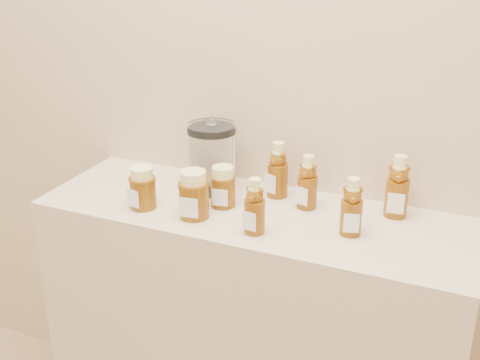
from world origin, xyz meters
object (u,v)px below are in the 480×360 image
at_px(honey_jar_left, 143,188).
at_px(bear_bottle_back_left, 278,166).
at_px(display_table, 251,344).
at_px(glass_canister, 212,155).
at_px(bear_bottle_front_left, 255,202).

bearing_deg(honey_jar_left, bear_bottle_back_left, 50.41).
height_order(display_table, honey_jar_left, honey_jar_left).
height_order(display_table, glass_canister, glass_canister).
bearing_deg(display_table, honey_jar_left, -161.22).
bearing_deg(honey_jar_left, glass_canister, 72.19).
bearing_deg(display_table, glass_canister, 151.75).
distance_m(bear_bottle_back_left, glass_canister, 0.20).
height_order(display_table, bear_bottle_front_left, bear_bottle_front_left).
bearing_deg(bear_bottle_front_left, honey_jar_left, -175.10).
relative_size(display_table, bear_bottle_front_left, 7.17).
bearing_deg(glass_canister, bear_bottle_back_left, 9.71).
xyz_separation_m(bear_bottle_back_left, bear_bottle_front_left, (0.02, -0.23, -0.01)).
bearing_deg(honey_jar_left, bear_bottle_front_left, 13.14).
height_order(display_table, bear_bottle_back_left, bear_bottle_back_left).
relative_size(bear_bottle_front_left, honey_jar_left, 1.41).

